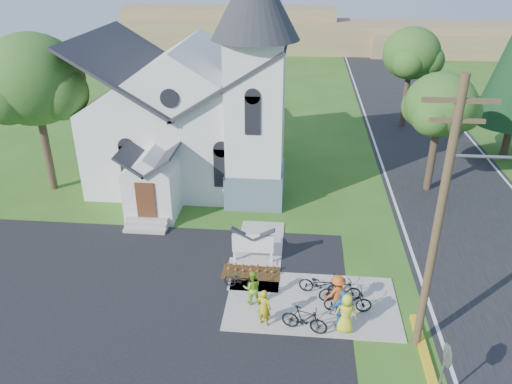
# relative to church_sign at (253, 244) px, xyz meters

# --- Properties ---
(ground) EXTENTS (120.00, 120.00, 0.00)m
(ground) POSITION_rel_church_sign_xyz_m (1.20, -3.20, -1.03)
(ground) COLOR #345D1A
(ground) RESTS_ON ground
(parking_lot) EXTENTS (20.00, 16.00, 0.02)m
(parking_lot) POSITION_rel_church_sign_xyz_m (-5.80, -5.20, -1.02)
(parking_lot) COLOR black
(parking_lot) RESTS_ON ground
(road) EXTENTS (8.00, 90.00, 0.02)m
(road) POSITION_rel_church_sign_xyz_m (11.20, 11.80, -1.02)
(road) COLOR black
(road) RESTS_ON ground
(sidewalk) EXTENTS (7.00, 4.00, 0.05)m
(sidewalk) POSITION_rel_church_sign_xyz_m (2.70, -2.70, -1.00)
(sidewalk) COLOR gray
(sidewalk) RESTS_ON ground
(church) EXTENTS (12.35, 12.00, 13.00)m
(church) POSITION_rel_church_sign_xyz_m (-4.28, 9.28, 4.22)
(church) COLOR white
(church) RESTS_ON ground
(church_sign) EXTENTS (2.20, 0.40, 1.70)m
(church_sign) POSITION_rel_church_sign_xyz_m (0.00, 0.00, 0.00)
(church_sign) COLOR gray
(church_sign) RESTS_ON ground
(flower_bed) EXTENTS (2.60, 1.10, 0.07)m
(flower_bed) POSITION_rel_church_sign_xyz_m (0.00, -0.90, -0.99)
(flower_bed) COLOR #3A2310
(flower_bed) RESTS_ON ground
(utility_pole) EXTENTS (3.45, 0.28, 10.00)m
(utility_pole) POSITION_rel_church_sign_xyz_m (6.56, -4.70, 4.38)
(utility_pole) COLOR #453422
(utility_pole) RESTS_ON ground
(stop_sign) EXTENTS (0.11, 0.76, 2.48)m
(stop_sign) POSITION_rel_church_sign_xyz_m (6.63, -7.40, 0.75)
(stop_sign) COLOR gray
(stop_sign) RESTS_ON ground
(tree_lot_corner) EXTENTS (5.60, 5.60, 9.15)m
(tree_lot_corner) POSITION_rel_church_sign_xyz_m (-12.80, 6.80, 5.58)
(tree_lot_corner) COLOR #34241C
(tree_lot_corner) RESTS_ON ground
(tree_road_near) EXTENTS (4.00, 4.00, 7.05)m
(tree_road_near) POSITION_rel_church_sign_xyz_m (9.70, 8.80, 4.18)
(tree_road_near) COLOR #34241C
(tree_road_near) RESTS_ON ground
(tree_road_mid) EXTENTS (4.40, 4.40, 7.80)m
(tree_road_mid) POSITION_rel_church_sign_xyz_m (10.20, 20.80, 4.75)
(tree_road_mid) COLOR #34241C
(tree_road_mid) RESTS_ON ground
(distant_hills) EXTENTS (61.00, 10.00, 5.60)m
(distant_hills) POSITION_rel_church_sign_xyz_m (4.56, 53.13, 1.15)
(distant_hills) COLOR olive
(distant_hills) RESTS_ON ground
(cyclist_0) EXTENTS (0.69, 0.58, 1.60)m
(cyclist_0) POSITION_rel_church_sign_xyz_m (0.84, -4.18, -0.18)
(cyclist_0) COLOR #B8A315
(cyclist_0) RESTS_ON sidewalk
(bike_0) EXTENTS (1.62, 0.86, 0.81)m
(bike_0) POSITION_rel_church_sign_xyz_m (-0.29, -2.03, -0.57)
(bike_0) COLOR black
(bike_0) RESTS_ON sidewalk
(cyclist_1) EXTENTS (0.83, 0.69, 1.52)m
(cyclist_1) POSITION_rel_church_sign_xyz_m (0.26, -2.94, -0.21)
(cyclist_1) COLOR #7FBA23
(cyclist_1) RESTS_ON sidewalk
(bike_1) EXTENTS (1.86, 0.96, 1.08)m
(bike_1) POSITION_rel_church_sign_xyz_m (2.39, -4.40, -0.44)
(bike_1) COLOR black
(bike_1) RESTS_ON sidewalk
(cyclist_2) EXTENTS (1.11, 0.80, 1.74)m
(cyclist_2) POSITION_rel_church_sign_xyz_m (3.78, -4.11, -0.10)
(cyclist_2) COLOR #2473B8
(cyclist_2) RESTS_ON sidewalk
(bike_2) EXTENTS (1.95, 1.04, 0.97)m
(bike_2) POSITION_rel_church_sign_xyz_m (3.05, -2.10, -0.49)
(bike_2) COLOR black
(bike_2) RESTS_ON sidewalk
(cyclist_3) EXTENTS (1.19, 0.94, 1.62)m
(cyclist_3) POSITION_rel_church_sign_xyz_m (3.67, -3.06, -0.17)
(cyclist_3) COLOR #CC5116
(cyclist_3) RESTS_ON sidewalk
(bike_3) EXTENTS (1.80, 0.71, 1.05)m
(bike_3) POSITION_rel_church_sign_xyz_m (3.82, -2.52, -0.45)
(bike_3) COLOR black
(bike_3) RESTS_ON sidewalk
(cyclist_4) EXTENTS (0.88, 0.62, 1.68)m
(cyclist_4) POSITION_rel_church_sign_xyz_m (3.92, -4.27, -0.14)
(cyclist_4) COLOR yellow
(cyclist_4) RESTS_ON sidewalk
(bike_4) EXTENTS (1.92, 0.72, 1.00)m
(bike_4) POSITION_rel_church_sign_xyz_m (4.10, -3.10, -0.48)
(bike_4) COLOR black
(bike_4) RESTS_ON sidewalk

